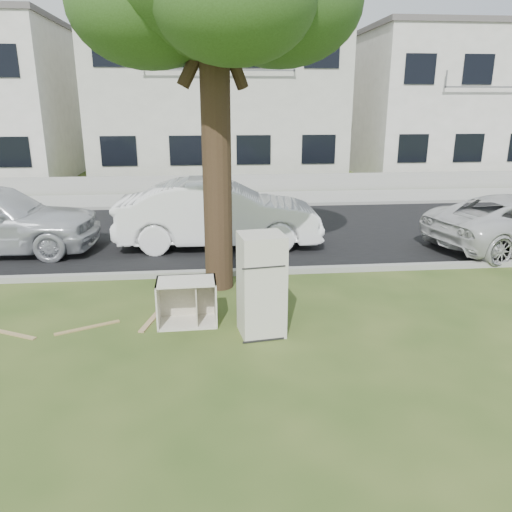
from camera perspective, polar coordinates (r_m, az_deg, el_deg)
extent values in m
plane|color=#2D4418|center=(8.35, -1.06, -7.73)|extent=(120.00, 120.00, 0.00)
cube|color=black|center=(14.01, -3.03, 2.67)|extent=(120.00, 7.00, 0.01)
cube|color=gray|center=(10.61, -2.12, -2.16)|extent=(120.00, 0.18, 0.12)
cube|color=gray|center=(17.46, -3.58, 5.57)|extent=(120.00, 0.18, 0.12)
cube|color=gray|center=(18.89, -3.75, 6.47)|extent=(120.00, 2.80, 0.01)
cube|color=gray|center=(20.40, -3.93, 8.25)|extent=(120.00, 0.15, 0.70)
cylinder|color=black|center=(9.39, -4.53, 11.54)|extent=(0.54, 0.54, 5.20)
cube|color=beige|center=(25.05, -4.47, 17.37)|extent=(11.00, 8.00, 7.20)
cube|color=#595451|center=(25.34, -4.68, 25.81)|extent=(11.22, 8.16, 0.24)
cube|color=white|center=(28.03, 21.92, 15.60)|extent=(10.00, 8.00, 6.60)
cube|color=#595451|center=(28.21, 22.76, 22.52)|extent=(10.20, 8.16, 0.24)
cube|color=silver|center=(7.73, 0.63, -3.31)|extent=(0.75, 0.71, 1.62)
cube|color=beige|center=(8.30, -7.91, -5.22)|extent=(0.98, 0.62, 0.75)
cube|color=olive|center=(8.63, -18.68, -7.76)|extent=(0.98, 0.51, 0.02)
cube|color=#9B8051|center=(8.83, -25.89, -8.05)|extent=(0.78, 0.46, 0.02)
cube|color=#A08059|center=(8.59, -11.97, -7.28)|extent=(0.31, 0.85, 0.02)
imported|color=white|center=(12.59, -4.28, 4.85)|extent=(5.10, 1.89, 1.67)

